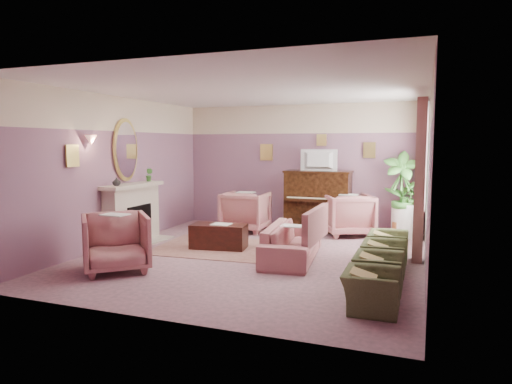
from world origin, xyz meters
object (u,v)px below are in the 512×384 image
(olive_chair_b, at_px, (378,266))
(olive_chair_d, at_px, (388,241))
(floral_armchair_left, at_px, (246,209))
(floral_armchair_right, at_px, (348,212))
(floral_armchair_front, at_px, (116,239))
(olive_chair_a, at_px, (371,284))
(coffee_table, at_px, (219,236))
(piano, at_px, (318,201))
(sofa, at_px, (292,236))
(olive_chair_c, at_px, (384,252))
(side_table, at_px, (404,221))
(television, at_px, (318,158))

(olive_chair_b, xyz_separation_m, olive_chair_d, (0.00, 1.64, 0.00))
(floral_armchair_left, xyz_separation_m, floral_armchair_right, (2.19, 0.32, 0.00))
(floral_armchair_front, distance_m, olive_chair_b, 3.83)
(olive_chair_a, bearing_deg, olive_chair_b, 90.00)
(floral_armchair_left, height_order, olive_chair_d, floral_armchair_left)
(coffee_table, height_order, olive_chair_d, olive_chair_d)
(piano, height_order, floral_armchair_left, piano)
(coffee_table, xyz_separation_m, olive_chair_b, (2.97, -1.40, 0.09))
(coffee_table, bearing_deg, floral_armchair_front, -113.48)
(sofa, height_order, floral_armchair_front, floral_armchair_front)
(olive_chair_c, distance_m, side_table, 2.80)
(olive_chair_b, distance_m, olive_chair_d, 1.64)
(floral_armchair_front, bearing_deg, olive_chair_d, 29.38)
(television, bearing_deg, olive_chair_a, -69.82)
(floral_armchair_left, relative_size, olive_chair_c, 1.35)
(television, distance_m, olive_chair_d, 2.94)
(olive_chair_a, bearing_deg, olive_chair_d, 90.00)
(olive_chair_c, relative_size, side_table, 1.03)
(sofa, height_order, olive_chair_a, sofa)
(olive_chair_c, bearing_deg, floral_armchair_left, 143.49)
(side_table, bearing_deg, olive_chair_d, -94.98)
(floral_armchair_right, bearing_deg, olive_chair_a, -77.60)
(floral_armchair_right, height_order, olive_chair_b, floral_armchair_right)
(olive_chair_a, xyz_separation_m, side_table, (0.17, 4.43, 0.04))
(olive_chair_c, bearing_deg, floral_armchair_front, -160.88)
(television, xyz_separation_m, olive_chair_c, (1.66, -2.87, -1.29))
(floral_armchair_left, distance_m, olive_chair_a, 5.05)
(floral_armchair_right, bearing_deg, olive_chair_c, -70.37)
(piano, height_order, olive_chair_d, piano)
(olive_chair_c, bearing_deg, sofa, 168.03)
(piano, relative_size, coffee_table, 1.40)
(floral_armchair_front, distance_m, olive_chair_d, 4.35)
(floral_armchair_left, bearing_deg, olive_chair_d, -25.57)
(sofa, height_order, olive_chair_c, sofa)
(television, xyz_separation_m, olive_chair_b, (1.66, -3.69, -1.29))
(floral_armchair_left, bearing_deg, coffee_table, -84.63)
(sofa, bearing_deg, television, 93.49)
(olive_chair_d, bearing_deg, floral_armchair_right, 117.37)
(floral_armchair_right, distance_m, olive_chair_b, 3.58)
(television, xyz_separation_m, floral_armchair_left, (-1.47, -0.55, -1.12))
(coffee_table, height_order, floral_armchair_right, floral_armchair_right)
(television, relative_size, side_table, 1.14)
(floral_armchair_left, distance_m, olive_chair_c, 3.90)
(television, xyz_separation_m, olive_chair_a, (1.66, -4.51, -1.29))
(floral_armchair_right, bearing_deg, floral_armchair_front, -125.83)
(floral_armchair_right, height_order, olive_chair_c, floral_armchair_right)
(olive_chair_d, relative_size, side_table, 1.03)
(olive_chair_d, bearing_deg, side_table, 85.02)
(floral_armchair_front, distance_m, olive_chair_c, 4.02)
(sofa, distance_m, olive_chair_d, 1.59)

